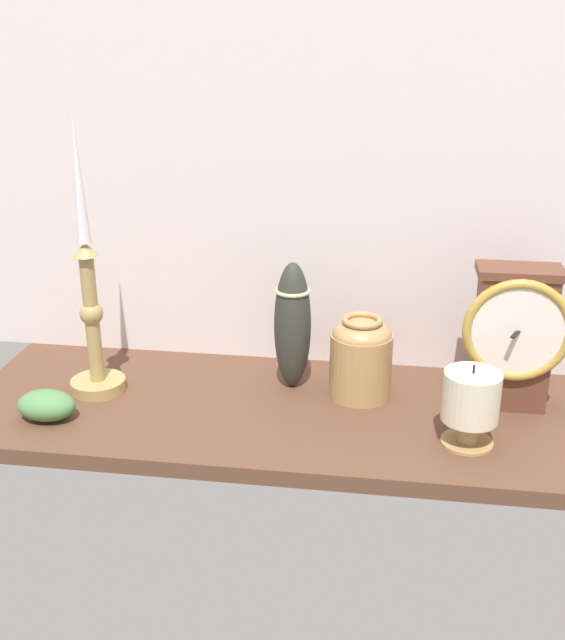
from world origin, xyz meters
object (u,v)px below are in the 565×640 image
at_px(tall_ceramic_vase, 293,325).
at_px(mantel_clock, 514,336).
at_px(brass_vase_jar, 361,355).
at_px(candlestick_tall_left, 91,308).
at_px(pillar_candle_front, 471,403).

bearing_deg(tall_ceramic_vase, mantel_clock, -3.70).
xyz_separation_m(brass_vase_jar, tall_ceramic_vase, (-0.11, 0.02, 0.04)).
bearing_deg(mantel_clock, candlestick_tall_left, -176.60).
bearing_deg(brass_vase_jar, candlestick_tall_left, -174.11).
relative_size(mantel_clock, pillar_candle_front, 1.83).
bearing_deg(pillar_candle_front, candlestick_tall_left, 171.54).
xyz_separation_m(pillar_candle_front, tall_ceramic_vase, (-0.26, 0.14, 0.04)).
height_order(candlestick_tall_left, pillar_candle_front, candlestick_tall_left).
bearing_deg(mantel_clock, brass_vase_jar, 178.75).
xyz_separation_m(mantel_clock, brass_vase_jar, (-0.22, 0.00, -0.05)).
relative_size(pillar_candle_front, tall_ceramic_vase, 0.58).
bearing_deg(brass_vase_jar, pillar_candle_front, -39.24).
bearing_deg(pillar_candle_front, mantel_clock, 61.12).
relative_size(candlestick_tall_left, brass_vase_jar, 3.39).
distance_m(brass_vase_jar, pillar_candle_front, 0.20).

